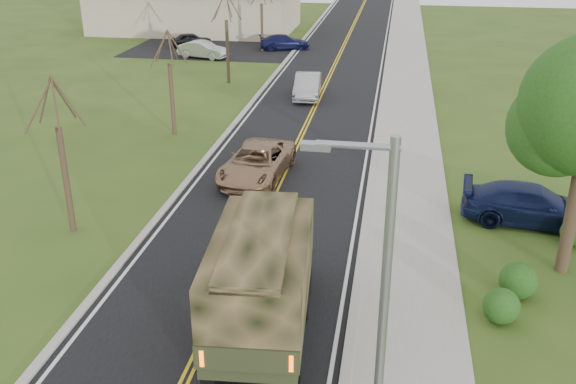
% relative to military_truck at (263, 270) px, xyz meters
% --- Properties ---
extents(road, '(8.00, 120.00, 0.01)m').
position_rel_military_truck_xyz_m(road, '(-1.62, 35.15, -2.05)').
color(road, black).
rests_on(road, ground).
extents(curb_right, '(0.30, 120.00, 0.12)m').
position_rel_military_truck_xyz_m(curb_right, '(2.53, 35.15, -2.00)').
color(curb_right, '#9E998E').
rests_on(curb_right, ground).
extents(sidewalk_right, '(3.20, 120.00, 0.10)m').
position_rel_military_truck_xyz_m(sidewalk_right, '(4.28, 35.15, -2.01)').
color(sidewalk_right, '#9E998E').
rests_on(sidewalk_right, ground).
extents(curb_left, '(0.30, 120.00, 0.10)m').
position_rel_military_truck_xyz_m(curb_left, '(-5.77, 35.15, -2.01)').
color(curb_left, '#9E998E').
rests_on(curb_left, ground).
extents(street_light, '(1.65, 0.22, 8.00)m').
position_rel_military_truck_xyz_m(street_light, '(3.28, -5.35, 2.37)').
color(street_light, gray).
rests_on(street_light, ground).
extents(bare_tree_a, '(1.93, 2.26, 6.08)m').
position_rel_military_truck_xyz_m(bare_tree_a, '(-8.62, 5.15, 0.57)').
color(bare_tree_a, '#38281C').
rests_on(bare_tree_a, ground).
extents(bare_tree_b, '(1.83, 2.14, 5.73)m').
position_rel_military_truck_xyz_m(bare_tree_b, '(-8.62, 17.15, 0.42)').
color(bare_tree_b, '#38281C').
rests_on(bare_tree_b, ground).
extents(bare_tree_c, '(2.04, 2.39, 6.42)m').
position_rel_military_truck_xyz_m(bare_tree_c, '(-8.62, 29.15, 0.72)').
color(bare_tree_c, '#38281C').
rests_on(bare_tree_c, ground).
extents(bare_tree_d, '(1.88, 2.20, 5.91)m').
position_rel_military_truck_xyz_m(bare_tree_d, '(-8.62, 41.15, 0.49)').
color(bare_tree_d, '#38281C').
rests_on(bare_tree_d, ground).
extents(commercial_building, '(25.50, 21.50, 5.65)m').
position_rel_military_truck_xyz_m(commercial_building, '(-17.60, 51.12, 0.63)').
color(commercial_building, tan).
rests_on(commercial_building, ground).
extents(military_truck, '(3.07, 7.38, 3.59)m').
position_rel_military_truck_xyz_m(military_truck, '(0.00, 0.00, 0.00)').
color(military_truck, black).
rests_on(military_truck, ground).
extents(suv_champagne, '(3.07, 5.77, 1.54)m').
position_rel_military_truck_xyz_m(suv_champagne, '(-2.74, 11.63, -1.29)').
color(suv_champagne, '#997556').
rests_on(suv_champagne, ground).
extents(sedan_silver, '(1.99, 4.79, 1.54)m').
position_rel_military_truck_xyz_m(sedan_silver, '(-2.42, 26.11, -1.29)').
color(sedan_silver, '#9F9FA3').
rests_on(sedan_silver, ground).
extents(pickup_navy, '(5.54, 2.70, 1.55)m').
position_rel_military_truck_xyz_m(pickup_navy, '(8.92, 8.82, -1.28)').
color(pickup_navy, '#10193D').
rests_on(pickup_navy, ground).
extents(lot_car_dark, '(4.00, 2.85, 1.27)m').
position_rel_military_truck_xyz_m(lot_car_dark, '(-15.42, 41.87, -1.42)').
color(lot_car_dark, black).
rests_on(lot_car_dark, ground).
extents(lot_car_silver, '(4.52, 2.41, 1.42)m').
position_rel_military_truck_xyz_m(lot_car_silver, '(-12.92, 37.18, -1.35)').
color(lot_car_silver, silver).
rests_on(lot_car_silver, ground).
extents(lot_car_navy, '(4.89, 3.17, 1.32)m').
position_rel_military_truck_xyz_m(lot_car_navy, '(-6.75, 42.03, -1.40)').
color(lot_car_navy, '#10143C').
rests_on(lot_car_navy, ground).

